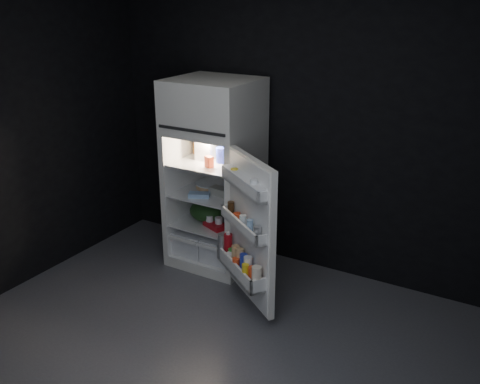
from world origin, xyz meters
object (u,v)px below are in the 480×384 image
Objects in this scene: refrigerator at (216,167)px; egg_carton at (224,192)px; milk_jug at (205,147)px; yogurt_tray at (215,225)px; fridge_door at (248,234)px.

egg_carton is (0.14, -0.08, -0.19)m from refrigerator.
egg_carton is at bearing -31.71° from refrigerator.
refrigerator is at bearing -2.28° from milk_jug.
milk_jug is 0.86× the size of egg_carton.
yogurt_tray is (0.09, -0.16, -0.50)m from refrigerator.
refrigerator is at bearing 153.91° from egg_carton.
refrigerator reaches higher than egg_carton.
egg_carton is at bearing -25.95° from milk_jug.
milk_jug is at bearing 143.31° from fridge_door.
fridge_door is at bearing -45.88° from milk_jug.
fridge_door is 0.77m from yogurt_tray.
fridge_door reaches higher than yogurt_tray.
fridge_door is 0.75m from egg_carton.
yogurt_tray is at bearing -47.77° from milk_jug.
fridge_door is 5.24× the size of yogurt_tray.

